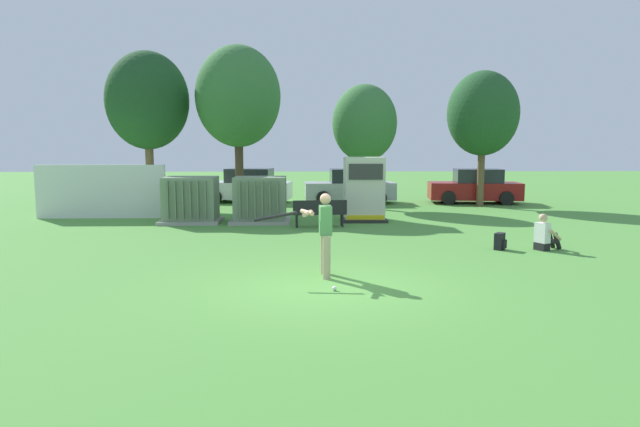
{
  "coord_description": "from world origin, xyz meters",
  "views": [
    {
      "loc": [
        -0.41,
        -10.69,
        2.73
      ],
      "look_at": [
        0.02,
        3.5,
        1.0
      ],
      "focal_mm": 31.64,
      "sensor_mm": 36.0,
      "label": 1
    }
  ],
  "objects_px": {
    "parked_car_rightmost": "(475,187)",
    "transformer_mid_west": "(260,200)",
    "transformer_west": "(191,200)",
    "parked_car_leftmost": "(128,187)",
    "seated_spectator": "(545,236)",
    "sports_ball": "(334,288)",
    "park_bench": "(320,211)",
    "batter": "(323,230)",
    "parked_car_right_of_center": "(350,187)",
    "generator_enclosure": "(364,190)",
    "parked_car_left_of_center": "(247,187)",
    "backpack": "(500,242)"
  },
  "relations": [
    {
      "from": "parked_car_rightmost",
      "to": "transformer_mid_west",
      "type": "bearing_deg",
      "value": -146.25
    },
    {
      "from": "transformer_west",
      "to": "parked_car_leftmost",
      "type": "bearing_deg",
      "value": 121.38
    },
    {
      "from": "seated_spectator",
      "to": "parked_car_rightmost",
      "type": "height_order",
      "value": "parked_car_rightmost"
    },
    {
      "from": "parked_car_leftmost",
      "to": "transformer_west",
      "type": "bearing_deg",
      "value": -58.62
    },
    {
      "from": "sports_ball",
      "to": "park_bench",
      "type": "bearing_deg",
      "value": 90.21
    },
    {
      "from": "transformer_west",
      "to": "transformer_mid_west",
      "type": "xyz_separation_m",
      "value": [
        2.44,
        -0.05,
        0.0
      ]
    },
    {
      "from": "park_bench",
      "to": "parked_car_leftmost",
      "type": "xyz_separation_m",
      "value": [
        -8.93,
        8.54,
        0.22
      ]
    },
    {
      "from": "transformer_mid_west",
      "to": "seated_spectator",
      "type": "height_order",
      "value": "transformer_mid_west"
    },
    {
      "from": "transformer_west",
      "to": "batter",
      "type": "xyz_separation_m",
      "value": [
        4.36,
        -8.36,
        0.19
      ]
    },
    {
      "from": "sports_ball",
      "to": "parked_car_right_of_center",
      "type": "relative_size",
      "value": 0.02
    },
    {
      "from": "seated_spectator",
      "to": "parked_car_leftmost",
      "type": "height_order",
      "value": "parked_car_leftmost"
    },
    {
      "from": "transformer_west",
      "to": "parked_car_rightmost",
      "type": "bearing_deg",
      "value": 27.89
    },
    {
      "from": "park_bench",
      "to": "seated_spectator",
      "type": "relative_size",
      "value": 1.9
    },
    {
      "from": "generator_enclosure",
      "to": "parked_car_rightmost",
      "type": "distance_m",
      "value": 8.53
    },
    {
      "from": "batter",
      "to": "parked_car_left_of_center",
      "type": "height_order",
      "value": "batter"
    },
    {
      "from": "park_bench",
      "to": "seated_spectator",
      "type": "distance_m",
      "value": 7.18
    },
    {
      "from": "transformer_west",
      "to": "parked_car_right_of_center",
      "type": "bearing_deg",
      "value": 46.91
    },
    {
      "from": "transformer_west",
      "to": "park_bench",
      "type": "bearing_deg",
      "value": -15.93
    },
    {
      "from": "transformer_west",
      "to": "parked_car_right_of_center",
      "type": "height_order",
      "value": "same"
    },
    {
      "from": "park_bench",
      "to": "parked_car_right_of_center",
      "type": "height_order",
      "value": "parked_car_right_of_center"
    },
    {
      "from": "batter",
      "to": "backpack",
      "type": "distance_m",
      "value": 5.61
    },
    {
      "from": "batter",
      "to": "sports_ball",
      "type": "height_order",
      "value": "batter"
    },
    {
      "from": "backpack",
      "to": "generator_enclosure",
      "type": "bearing_deg",
      "value": 117.25
    },
    {
      "from": "transformer_mid_west",
      "to": "batter",
      "type": "bearing_deg",
      "value": -77.02
    },
    {
      "from": "generator_enclosure",
      "to": "parked_car_leftmost",
      "type": "bearing_deg",
      "value": 146.61
    },
    {
      "from": "seated_spectator",
      "to": "parked_car_right_of_center",
      "type": "distance_m",
      "value": 12.86
    },
    {
      "from": "sports_ball",
      "to": "parked_car_left_of_center",
      "type": "distance_m",
      "value": 17.03
    },
    {
      "from": "backpack",
      "to": "parked_car_rightmost",
      "type": "relative_size",
      "value": 0.1
    },
    {
      "from": "park_bench",
      "to": "seated_spectator",
      "type": "height_order",
      "value": "seated_spectator"
    },
    {
      "from": "batter",
      "to": "parked_car_leftmost",
      "type": "bearing_deg",
      "value": 119.36
    },
    {
      "from": "generator_enclosure",
      "to": "batter",
      "type": "bearing_deg",
      "value": -101.68
    },
    {
      "from": "park_bench",
      "to": "parked_car_rightmost",
      "type": "height_order",
      "value": "parked_car_rightmost"
    },
    {
      "from": "batter",
      "to": "generator_enclosure",
      "type": "bearing_deg",
      "value": 78.32
    },
    {
      "from": "seated_spectator",
      "to": "backpack",
      "type": "height_order",
      "value": "seated_spectator"
    },
    {
      "from": "generator_enclosure",
      "to": "park_bench",
      "type": "distance_m",
      "value": 2.35
    },
    {
      "from": "parked_car_leftmost",
      "to": "generator_enclosure",
      "type": "bearing_deg",
      "value": -33.39
    },
    {
      "from": "parked_car_leftmost",
      "to": "parked_car_left_of_center",
      "type": "relative_size",
      "value": 0.98
    },
    {
      "from": "sports_ball",
      "to": "backpack",
      "type": "bearing_deg",
      "value": 41.65
    },
    {
      "from": "transformer_west",
      "to": "generator_enclosure",
      "type": "bearing_deg",
      "value": 2.65
    },
    {
      "from": "park_bench",
      "to": "batter",
      "type": "distance_m",
      "value": 7.09
    },
    {
      "from": "transformer_west",
      "to": "sports_ball",
      "type": "relative_size",
      "value": 23.33
    },
    {
      "from": "generator_enclosure",
      "to": "backpack",
      "type": "distance_m",
      "value": 6.56
    },
    {
      "from": "batter",
      "to": "seated_spectator",
      "type": "relative_size",
      "value": 1.81
    },
    {
      "from": "sports_ball",
      "to": "backpack",
      "type": "height_order",
      "value": "backpack"
    },
    {
      "from": "generator_enclosure",
      "to": "batter",
      "type": "height_order",
      "value": "generator_enclosure"
    },
    {
      "from": "generator_enclosure",
      "to": "parked_car_left_of_center",
      "type": "height_order",
      "value": "generator_enclosure"
    },
    {
      "from": "transformer_west",
      "to": "batter",
      "type": "relative_size",
      "value": 1.21
    },
    {
      "from": "transformer_west",
      "to": "transformer_mid_west",
      "type": "distance_m",
      "value": 2.44
    },
    {
      "from": "transformer_west",
      "to": "sports_ball",
      "type": "height_order",
      "value": "transformer_west"
    },
    {
      "from": "batter",
      "to": "parked_car_left_of_center",
      "type": "bearing_deg",
      "value": 101.22
    }
  ]
}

